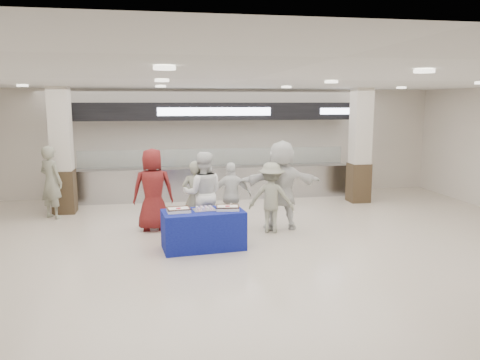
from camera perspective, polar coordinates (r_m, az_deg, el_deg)
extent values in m
plane|color=beige|center=(8.76, 1.07, -9.26)|extent=(14.00, 14.00, 0.00)
cube|color=#ADAFB4|center=(13.84, -3.18, -0.37)|extent=(8.00, 0.80, 0.90)
cube|color=#ADAFB4|center=(13.76, -3.19, 1.56)|extent=(8.00, 0.85, 0.04)
cube|color=white|center=(13.43, -3.06, 2.78)|extent=(7.60, 0.02, 0.50)
cube|color=black|center=(13.64, -3.26, 8.36)|extent=(8.40, 0.70, 0.50)
cube|color=white|center=(13.28, -3.08, 8.33)|extent=(3.20, 0.03, 0.22)
cube|color=white|center=(14.24, 12.45, 8.20)|extent=(1.40, 0.03, 0.18)
cube|color=#352718|center=(12.78, -20.63, -1.34)|extent=(0.55, 0.55, 1.10)
cube|color=beige|center=(12.59, -21.06, 5.83)|extent=(0.50, 0.50, 2.10)
cube|color=#352718|center=(13.73, 14.25, -0.30)|extent=(0.55, 0.55, 1.10)
cube|color=beige|center=(13.56, 14.52, 6.38)|extent=(0.50, 0.50, 2.10)
cube|color=navy|center=(9.12, -4.49, -6.06)|extent=(1.62, 0.94, 0.75)
cube|color=white|center=(8.98, -7.51, -3.67)|extent=(0.46, 0.38, 0.07)
cube|color=#4C2A15|center=(8.97, -7.51, -3.39)|extent=(0.46, 0.38, 0.02)
cylinder|color=red|center=(8.97, -7.51, -3.43)|extent=(0.10, 0.10, 0.01)
cube|color=white|center=(9.08, -1.52, -3.44)|extent=(0.48, 0.39, 0.07)
cube|color=#4C2A15|center=(9.07, -1.52, -3.15)|extent=(0.48, 0.39, 0.02)
cylinder|color=red|center=(9.07, -1.52, -3.20)|extent=(0.11, 0.11, 0.01)
cube|color=#AEAEB3|center=(9.08, -4.36, -3.64)|extent=(0.47, 0.38, 0.02)
imported|color=maroon|center=(10.45, -10.56, -1.15)|extent=(0.91, 0.61, 1.83)
imported|color=gray|center=(10.02, -5.42, -2.16)|extent=(0.65, 0.50, 1.60)
imported|color=white|center=(9.95, -4.52, -1.67)|extent=(0.93, 0.76, 1.79)
imported|color=white|center=(10.51, -1.02, -1.87)|extent=(0.90, 0.43, 1.49)
imported|color=gray|center=(10.16, 3.83, -2.15)|extent=(1.12, 0.85, 1.54)
imported|color=white|center=(10.41, 5.05, -0.61)|extent=(1.88, 0.69, 1.99)
imported|color=gray|center=(12.25, -22.03, -0.25)|extent=(0.77, 0.73, 1.78)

